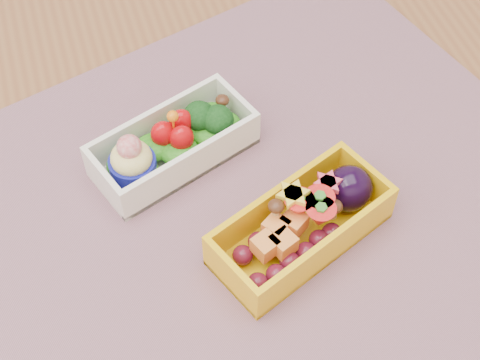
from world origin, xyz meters
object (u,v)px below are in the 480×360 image
object	(u,v)px
placemat	(233,213)
bento_white	(173,145)
bento_yellow	(305,223)
table	(206,298)

from	to	relation	value
placemat	bento_white	xyz separation A→B (m)	(-0.03, 0.07, 0.02)
bento_white	bento_yellow	size ratio (longest dim) A/B	0.96
placemat	bento_white	bearing A→B (deg)	115.25
table	bento_white	bearing A→B (deg)	89.94
placemat	bento_yellow	distance (m)	0.07
bento_yellow	bento_white	bearing A→B (deg)	103.20
bento_white	bento_yellow	world-z (taller)	bento_white
bento_yellow	placemat	bearing A→B (deg)	116.32
bento_white	bento_yellow	xyz separation A→B (m)	(0.08, -0.11, 0.00)
placemat	bento_yellow	size ratio (longest dim) A/B	3.48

